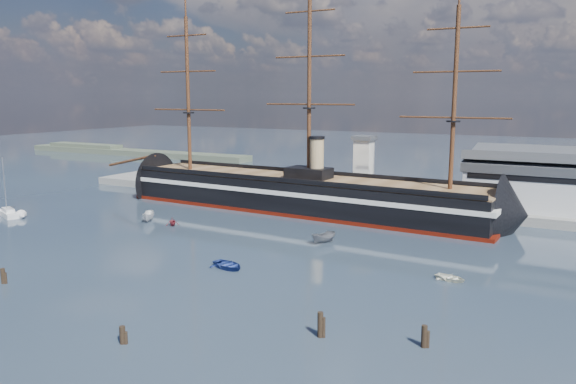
% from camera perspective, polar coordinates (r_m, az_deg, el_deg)
% --- Properties ---
extents(ground, '(600.00, 600.00, 0.00)m').
position_cam_1_polar(ground, '(110.62, 0.11, -4.11)').
color(ground, '#212C3C').
rests_on(ground, ground).
extents(quay, '(180.00, 18.00, 2.00)m').
position_cam_1_polar(quay, '(139.50, 10.73, -1.37)').
color(quay, slate).
rests_on(quay, ground).
extents(quay_tower, '(5.00, 5.00, 15.00)m').
position_cam_1_polar(quay_tower, '(137.38, 7.69, 2.66)').
color(quay_tower, silver).
rests_on(quay_tower, ground).
extents(shoreline, '(120.00, 10.00, 4.00)m').
position_cam_1_polar(shoreline, '(269.46, -16.88, 4.01)').
color(shoreline, '#3F4C38').
rests_on(shoreline, ground).
extents(warship, '(113.26, 20.64, 53.94)m').
position_cam_1_polar(warship, '(131.33, 0.64, -0.09)').
color(warship, black).
rests_on(warship, ground).
extents(sailboat, '(8.55, 5.46, 13.21)m').
position_cam_1_polar(sailboat, '(139.43, -26.52, -1.89)').
color(sailboat, silver).
rests_on(sailboat, ground).
extents(motorboat_a, '(6.77, 5.40, 2.59)m').
position_cam_1_polar(motorboat_a, '(123.86, -13.95, -2.89)').
color(motorboat_a, white).
rests_on(motorboat_a, ground).
extents(motorboat_b, '(2.46, 3.94, 1.71)m').
position_cam_1_polar(motorboat_b, '(88.45, -6.10, -7.75)').
color(motorboat_b, navy).
rests_on(motorboat_b, ground).
extents(motorboat_c, '(6.85, 4.72, 2.58)m').
position_cam_1_polar(motorboat_c, '(102.62, 3.64, -5.24)').
color(motorboat_c, slate).
rests_on(motorboat_c, ground).
extents(motorboat_d, '(5.10, 5.28, 1.88)m').
position_cam_1_polar(motorboat_d, '(118.69, -11.65, -3.35)').
color(motorboat_d, maroon).
rests_on(motorboat_d, ground).
extents(motorboat_e, '(1.81, 2.98, 1.30)m').
position_cam_1_polar(motorboat_e, '(85.77, 16.17, -8.65)').
color(motorboat_e, white).
rests_on(motorboat_e, ground).
extents(piling_near_left, '(0.64, 0.64, 2.93)m').
position_cam_1_polar(piling_near_left, '(90.97, -26.92, -8.28)').
color(piling_near_left, black).
rests_on(piling_near_left, ground).
extents(piling_near_mid, '(0.64, 0.64, 2.68)m').
position_cam_1_polar(piling_near_mid, '(65.49, -16.42, -14.55)').
color(piling_near_mid, black).
rests_on(piling_near_mid, ground).
extents(piling_near_right, '(0.64, 0.64, 3.63)m').
position_cam_1_polar(piling_near_right, '(64.61, 3.28, -14.50)').
color(piling_near_right, black).
rests_on(piling_near_right, ground).
extents(piling_far_right, '(0.64, 0.64, 3.16)m').
position_cam_1_polar(piling_far_right, '(63.85, 13.62, -15.08)').
color(piling_far_right, black).
rests_on(piling_far_right, ground).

